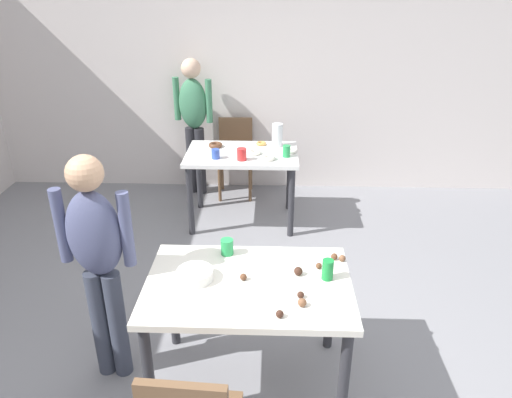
# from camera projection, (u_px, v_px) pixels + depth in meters

# --- Properties ---
(ground_plane) EXTENTS (6.40, 6.40, 0.00)m
(ground_plane) POSITION_uv_depth(u_px,v_px,m) (265.00, 386.00, 3.00)
(ground_plane) COLOR gray
(wall_back) EXTENTS (6.40, 0.10, 2.60)m
(wall_back) POSITION_uv_depth(u_px,v_px,m) (271.00, 77.00, 5.34)
(wall_back) COLOR silver
(wall_back) RESTS_ON ground_plane
(dining_table_near) EXTENTS (1.17, 0.79, 0.75)m
(dining_table_near) POSITION_uv_depth(u_px,v_px,m) (248.00, 297.00, 2.76)
(dining_table_near) COLOR silver
(dining_table_near) RESTS_ON ground_plane
(dining_table_far) EXTENTS (1.09, 0.72, 0.75)m
(dining_table_far) POSITION_uv_depth(u_px,v_px,m) (242.00, 163.00, 4.75)
(dining_table_far) COLOR white
(dining_table_far) RESTS_ON ground_plane
(chair_far_table) EXTENTS (0.41, 0.41, 0.87)m
(chair_far_table) POSITION_uv_depth(u_px,v_px,m) (236.00, 152.00, 5.46)
(chair_far_table) COLOR brown
(chair_far_table) RESTS_ON ground_plane
(person_girl_near) EXTENTS (0.45, 0.22, 1.48)m
(person_girl_near) POSITION_uv_depth(u_px,v_px,m) (98.00, 253.00, 2.75)
(person_girl_near) COLOR #383D4C
(person_girl_near) RESTS_ON ground_plane
(person_adult_far) EXTENTS (0.45, 0.28, 1.54)m
(person_adult_far) POSITION_uv_depth(u_px,v_px,m) (194.00, 115.00, 5.29)
(person_adult_far) COLOR #28282D
(person_adult_far) RESTS_ON ground_plane
(mixing_bowl) EXTENTS (0.21, 0.21, 0.06)m
(mixing_bowl) POSITION_uv_depth(u_px,v_px,m) (195.00, 275.00, 2.74)
(mixing_bowl) COLOR white
(mixing_bowl) RESTS_ON dining_table_near
(soda_can) EXTENTS (0.07, 0.07, 0.12)m
(soda_can) POSITION_uv_depth(u_px,v_px,m) (328.00, 270.00, 2.73)
(soda_can) COLOR #198438
(soda_can) RESTS_ON dining_table_near
(fork_near) EXTENTS (0.17, 0.02, 0.01)m
(fork_near) POSITION_uv_depth(u_px,v_px,m) (245.00, 313.00, 2.47)
(fork_near) COLOR silver
(fork_near) RESTS_ON dining_table_near
(cup_near_0) EXTENTS (0.08, 0.08, 0.10)m
(cup_near_0) POSITION_uv_depth(u_px,v_px,m) (227.00, 247.00, 2.97)
(cup_near_0) COLOR green
(cup_near_0) RESTS_ON dining_table_near
(cake_ball_0) EXTENTS (0.04, 0.04, 0.04)m
(cake_ball_0) POSITION_uv_depth(u_px,v_px,m) (342.00, 258.00, 2.91)
(cake_ball_0) COLOR brown
(cake_ball_0) RESTS_ON dining_table_near
(cake_ball_1) EXTENTS (0.04, 0.04, 0.04)m
(cake_ball_1) POSITION_uv_depth(u_px,v_px,m) (301.00, 295.00, 2.58)
(cake_ball_1) COLOR #3D2319
(cake_ball_1) RESTS_ON dining_table_near
(cake_ball_2) EXTENTS (0.05, 0.05, 0.05)m
(cake_ball_2) POSITION_uv_depth(u_px,v_px,m) (302.00, 302.00, 2.51)
(cake_ball_2) COLOR brown
(cake_ball_2) RESTS_ON dining_table_near
(cake_ball_3) EXTENTS (0.04, 0.04, 0.04)m
(cake_ball_3) POSITION_uv_depth(u_px,v_px,m) (334.00, 257.00, 2.93)
(cake_ball_3) COLOR brown
(cake_ball_3) RESTS_ON dining_table_near
(cake_ball_4) EXTENTS (0.04, 0.04, 0.04)m
(cake_ball_4) POSITION_uv_depth(u_px,v_px,m) (319.00, 266.00, 2.84)
(cake_ball_4) COLOR brown
(cake_ball_4) RESTS_ON dining_table_near
(cake_ball_5) EXTENTS (0.04, 0.04, 0.04)m
(cake_ball_5) POSITION_uv_depth(u_px,v_px,m) (243.00, 277.00, 2.73)
(cake_ball_5) COLOR brown
(cake_ball_5) RESTS_ON dining_table_near
(cake_ball_6) EXTENTS (0.04, 0.04, 0.04)m
(cake_ball_6) POSITION_uv_depth(u_px,v_px,m) (280.00, 314.00, 2.43)
(cake_ball_6) COLOR #3D2319
(cake_ball_6) RESTS_ON dining_table_near
(cake_ball_7) EXTENTS (0.05, 0.05, 0.05)m
(cake_ball_7) POSITION_uv_depth(u_px,v_px,m) (298.00, 271.00, 2.78)
(cake_ball_7) COLOR #3D2319
(cake_ball_7) RESTS_ON dining_table_near
(pitcher_far) EXTENTS (0.11, 0.11, 0.23)m
(pitcher_far) POSITION_uv_depth(u_px,v_px,m) (277.00, 135.00, 4.84)
(pitcher_far) COLOR white
(pitcher_far) RESTS_ON dining_table_far
(cup_far_0) EXTENTS (0.08, 0.08, 0.09)m
(cup_far_0) POSITION_uv_depth(u_px,v_px,m) (216.00, 154.00, 4.53)
(cup_far_0) COLOR #3351B2
(cup_far_0) RESTS_ON dining_table_far
(cup_far_1) EXTENTS (0.07, 0.07, 0.11)m
(cup_far_1) POSITION_uv_depth(u_px,v_px,m) (286.00, 151.00, 4.57)
(cup_far_1) COLOR green
(cup_far_1) RESTS_ON dining_table_far
(cup_far_2) EXTENTS (0.09, 0.09, 0.11)m
(cup_far_2) POSITION_uv_depth(u_px,v_px,m) (242.00, 154.00, 4.49)
(cup_far_2) COLOR red
(cup_far_2) RESTS_ON dining_table_far
(donut_far_0) EXTENTS (0.10, 0.10, 0.03)m
(donut_far_0) POSITION_uv_depth(u_px,v_px,m) (261.00, 143.00, 4.90)
(donut_far_0) COLOR gold
(donut_far_0) RESTS_ON dining_table_far
(donut_far_1) EXTENTS (0.14, 0.14, 0.04)m
(donut_far_1) POSITION_uv_depth(u_px,v_px,m) (291.00, 150.00, 4.70)
(donut_far_1) COLOR white
(donut_far_1) RESTS_ON dining_table_far
(donut_far_2) EXTENTS (0.14, 0.14, 0.04)m
(donut_far_2) POSITION_uv_depth(u_px,v_px,m) (216.00, 145.00, 4.84)
(donut_far_2) COLOR brown
(donut_far_2) RESTS_ON dining_table_far
(donut_far_3) EXTENTS (0.13, 0.13, 0.04)m
(donut_far_3) POSITION_uv_depth(u_px,v_px,m) (269.00, 158.00, 4.51)
(donut_far_3) COLOR white
(donut_far_3) RESTS_ON dining_table_far
(donut_far_4) EXTENTS (0.13, 0.13, 0.04)m
(donut_far_4) POSITION_uv_depth(u_px,v_px,m) (254.00, 152.00, 4.65)
(donut_far_4) COLOR white
(donut_far_4) RESTS_ON dining_table_far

